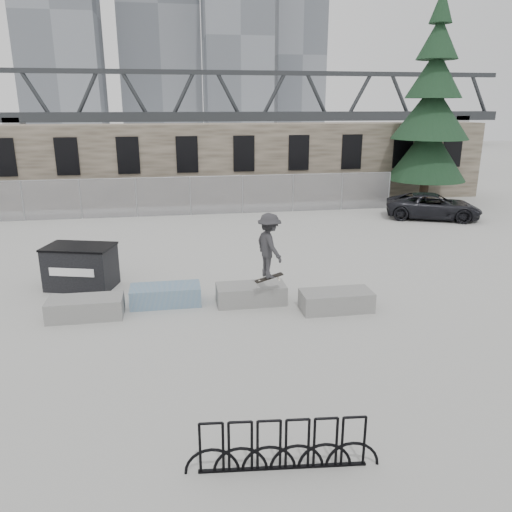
{
  "coord_description": "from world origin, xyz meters",
  "views": [
    {
      "loc": [
        -0.88,
        -13.47,
        5.6
      ],
      "look_at": [
        1.45,
        0.4,
        1.3
      ],
      "focal_mm": 35.0,
      "sensor_mm": 36.0,
      "label": 1
    }
  ],
  "objects": [
    {
      "name": "ground",
      "position": [
        0.0,
        0.0,
        0.0
      ],
      "size": [
        120.0,
        120.0,
        0.0
      ],
      "primitive_type": "plane",
      "color": "#B1B0AC",
      "rests_on": "ground"
    },
    {
      "name": "stone_wall",
      "position": [
        0.0,
        16.24,
        2.26
      ],
      "size": [
        36.0,
        2.58,
        4.5
      ],
      "color": "brown",
      "rests_on": "ground"
    },
    {
      "name": "chainlink_fence",
      "position": [
        -0.0,
        12.5,
        1.04
      ],
      "size": [
        22.06,
        0.06,
        2.02
      ],
      "color": "gray",
      "rests_on": "ground"
    },
    {
      "name": "planter_far_left",
      "position": [
        -3.38,
        -0.3,
        0.3
      ],
      "size": [
        2.0,
        0.9,
        0.56
      ],
      "color": "gray",
      "rests_on": "ground"
    },
    {
      "name": "planter_center_left",
      "position": [
        -1.24,
        0.29,
        0.3
      ],
      "size": [
        2.0,
        0.9,
        0.56
      ],
      "color": "teal",
      "rests_on": "ground"
    },
    {
      "name": "planter_center_right",
      "position": [
        1.23,
        -0.02,
        0.3
      ],
      "size": [
        2.0,
        0.9,
        0.56
      ],
      "color": "gray",
      "rests_on": "ground"
    },
    {
      "name": "planter_offset",
      "position": [
        3.52,
        -0.94,
        0.3
      ],
      "size": [
        2.0,
        0.9,
        0.56
      ],
      "color": "gray",
      "rests_on": "ground"
    },
    {
      "name": "dumpster",
      "position": [
        -3.86,
        2.15,
        0.69
      ],
      "size": [
        2.35,
        1.8,
        1.37
      ],
      "rotation": [
        0.0,
        0.0,
        -0.28
      ],
      "color": "black",
      "rests_on": "ground"
    },
    {
      "name": "bike_rack",
      "position": [
        0.64,
        -6.99,
        0.44
      ],
      "size": [
        3.13,
        0.35,
        0.9
      ],
      "rotation": [
        0.0,
        0.0,
        -0.1
      ],
      "color": "black",
      "rests_on": "ground"
    },
    {
      "name": "spruce_tree",
      "position": [
        13.57,
        13.43,
        4.98
      ],
      "size": [
        4.41,
        4.41,
        11.5
      ],
      "color": "#38281E",
      "rests_on": "ground"
    },
    {
      "name": "skyline_towers",
      "position": [
        -1.01,
        93.81,
        20.79
      ],
      "size": [
        58.0,
        28.0,
        48.0
      ],
      "color": "slate",
      "rests_on": "ground"
    },
    {
      "name": "truss_bridge",
      "position": [
        10.0,
        55.0,
        4.13
      ],
      "size": [
        70.0,
        3.0,
        9.8
      ],
      "color": "#2D3033",
      "rests_on": "ground"
    },
    {
      "name": "suv",
      "position": [
        12.1,
        9.57,
        0.64
      ],
      "size": [
        5.08,
        3.72,
        1.28
      ],
      "primitive_type": "imported",
      "rotation": [
        0.0,
        0.0,
        1.18
      ],
      "color": "black",
      "rests_on": "ground"
    },
    {
      "name": "skateboarder",
      "position": [
        1.65,
        -0.6,
        1.88
      ],
      "size": [
        0.97,
        1.3,
        1.93
      ],
      "rotation": [
        0.0,
        0.0,
        1.85
      ],
      "color": "#2D2D30",
      "rests_on": "ground"
    }
  ]
}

